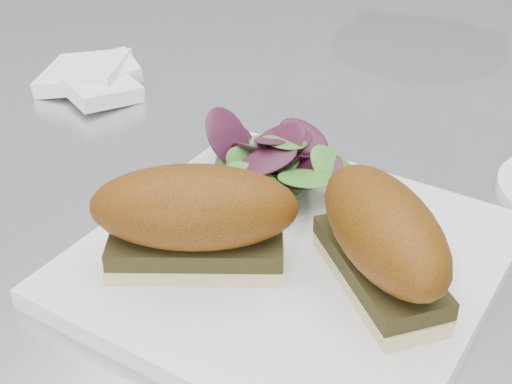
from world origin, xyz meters
TOP-DOWN VIEW (x-y plane):
  - plate at (0.06, -0.02)m, footprint 0.31×0.31m
  - sandwich_left at (0.01, -0.06)m, footprint 0.16×0.13m
  - sandwich_right at (0.13, -0.02)m, footprint 0.15×0.14m
  - salad at (0.01, 0.07)m, footprint 0.12×0.12m
  - napkin at (-0.28, 0.16)m, footprint 0.13×0.13m

SIDE VIEW (x-z plane):
  - plate at x=0.06m, z-range 0.73..0.75m
  - napkin at x=-0.28m, z-range 0.73..0.75m
  - salad at x=0.01m, z-range 0.75..0.80m
  - sandwich_right at x=0.13m, z-range 0.75..0.83m
  - sandwich_left at x=0.01m, z-range 0.75..0.83m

